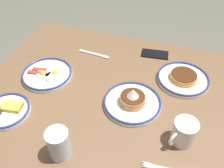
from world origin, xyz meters
name	(u,v)px	position (x,y,z in m)	size (l,w,h in m)	color
dining_table	(104,112)	(0.00, 0.00, 0.62)	(1.17, 1.00, 0.74)	brown
plate_near_main	(132,101)	(-0.14, 0.02, 0.76)	(0.26, 0.26, 0.09)	white
plate_center_pancakes	(5,110)	(0.36, 0.23, 0.76)	(0.20, 0.20, 0.05)	silver
plate_far_companion	(183,78)	(-0.33, -0.21, 0.76)	(0.25, 0.25, 0.04)	silver
plate_far_side	(47,74)	(0.31, -0.04, 0.76)	(0.25, 0.25, 0.04)	white
coffee_mug	(184,132)	(-0.37, 0.14, 0.80)	(0.10, 0.11, 0.10)	white
drinking_glass	(59,145)	(0.05, 0.33, 0.80)	(0.08, 0.08, 0.12)	silver
cell_phone	(155,54)	(-0.17, -0.37, 0.75)	(0.14, 0.07, 0.01)	black
fork_far	(94,54)	(0.15, -0.27, 0.75)	(0.18, 0.03, 0.01)	silver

